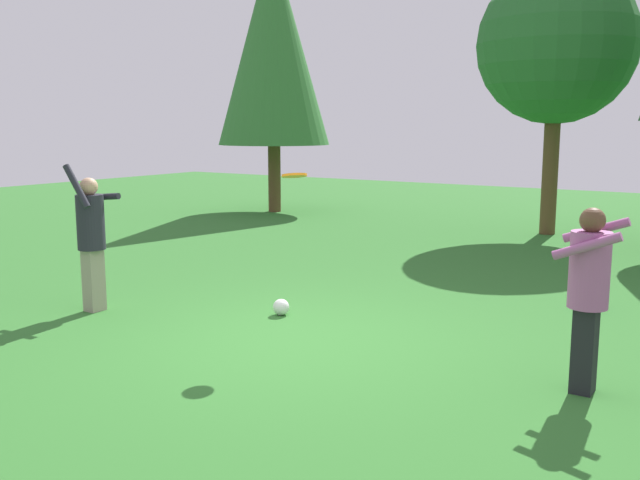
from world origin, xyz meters
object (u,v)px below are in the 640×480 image
at_px(frisbee, 294,175).
at_px(ball_white, 281,307).
at_px(tree_center, 557,45).
at_px(person_catcher, 589,285).
at_px(tree_far_left, 273,44).
at_px(ball_blue, 590,300).
at_px(person_thrower, 91,232).

xyz_separation_m(frisbee, ball_white, (-0.72, 0.73, -1.69)).
bearing_deg(tree_center, person_catcher, -72.85).
xyz_separation_m(tree_far_left, tree_center, (7.23, 0.02, -0.44)).
xyz_separation_m(person_catcher, ball_blue, (-0.58, 2.91, -0.84)).
distance_m(ball_white, tree_center, 9.27).
xyz_separation_m(person_thrower, ball_blue, (5.23, 3.40, -0.87)).
xyz_separation_m(person_catcher, tree_far_left, (-10.01, 8.99, 3.39)).
xyz_separation_m(person_thrower, person_catcher, (5.81, 0.48, -0.04)).
bearing_deg(ball_blue, ball_white, -143.75).
height_order(frisbee, ball_white, frisbee).
distance_m(person_catcher, tree_far_left, 13.88).
bearing_deg(tree_far_left, person_thrower, -66.09).
bearing_deg(frisbee, tree_far_left, 127.63).
distance_m(frisbee, tree_center, 9.37).
bearing_deg(tree_center, ball_white, -96.33).
xyz_separation_m(ball_blue, tree_center, (-2.20, 6.10, 3.79)).
height_order(person_thrower, frisbee, person_thrower).
relative_size(frisbee, tree_center, 0.07).
height_order(person_thrower, ball_blue, person_thrower).
distance_m(ball_blue, ball_white, 3.88).
xyz_separation_m(person_thrower, ball_white, (2.10, 1.10, -0.90)).
distance_m(frisbee, ball_white, 1.98).
xyz_separation_m(ball_blue, ball_white, (-3.13, -2.30, -0.03)).
bearing_deg(ball_blue, tree_center, 109.86).
distance_m(person_catcher, tree_center, 9.88).
relative_size(ball_white, tree_far_left, 0.03).
height_order(ball_white, tree_center, tree_center).
relative_size(ball_white, tree_center, 0.04).
height_order(frisbee, tree_center, tree_center).
bearing_deg(ball_white, person_catcher, -9.42).
distance_m(person_thrower, person_catcher, 5.83).
bearing_deg(ball_white, tree_center, 83.67).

